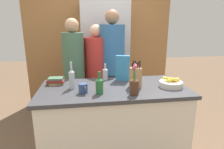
{
  "coord_description": "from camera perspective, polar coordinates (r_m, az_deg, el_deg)",
  "views": [
    {
      "loc": [
        -0.31,
        -1.98,
        1.59
      ],
      "look_at": [
        0.0,
        0.1,
        1.04
      ],
      "focal_mm": 30.0,
      "sensor_mm": 36.0,
      "label": 1
    }
  ],
  "objects": [
    {
      "name": "kitchen_island",
      "position": [
        2.3,
        0.39,
        -14.71
      ],
      "size": [
        1.64,
        0.81,
        0.92
      ],
      "color": "silver",
      "rests_on": "ground_plane"
    },
    {
      "name": "back_wall_wood",
      "position": [
        3.82,
        -3.86,
        10.36
      ],
      "size": [
        2.84,
        0.12,
        2.6
      ],
      "color": "#9E6B3D",
      "rests_on": "ground_plane"
    },
    {
      "name": "refrigerator",
      "position": [
        3.51,
        -2.32,
        5.0
      ],
      "size": [
        0.83,
        0.62,
        1.99
      ],
      "color": "#B7B7BC",
      "rests_on": "ground_plane"
    },
    {
      "name": "fruit_bowl",
      "position": [
        2.21,
        17.54,
        -2.54
      ],
      "size": [
        0.26,
        0.26,
        0.11
      ],
      "color": "silver",
      "rests_on": "kitchen_island"
    },
    {
      "name": "knife_block",
      "position": [
        2.08,
        7.15,
        -0.85
      ],
      "size": [
        0.12,
        0.1,
        0.31
      ],
      "color": "tan",
      "rests_on": "kitchen_island"
    },
    {
      "name": "flower_vase",
      "position": [
        1.87,
        6.79,
        -3.23
      ],
      "size": [
        0.09,
        0.09,
        0.32
      ],
      "color": "#4C2D1E",
      "rests_on": "kitchen_island"
    },
    {
      "name": "cereal_box",
      "position": [
        2.33,
        3.27,
        1.94
      ],
      "size": [
        0.18,
        0.1,
        0.32
      ],
      "color": "teal",
      "rests_on": "kitchen_island"
    },
    {
      "name": "coffee_mug",
      "position": [
        1.94,
        -8.77,
        -4.19
      ],
      "size": [
        0.09,
        0.13,
        0.1
      ],
      "color": "#334770",
      "rests_on": "kitchen_island"
    },
    {
      "name": "book_stack",
      "position": [
        2.3,
        -16.74,
        -1.87
      ],
      "size": [
        0.2,
        0.15,
        0.08
      ],
      "color": "#99844C",
      "rests_on": "kitchen_island"
    },
    {
      "name": "bottle_oil",
      "position": [
        1.89,
        -3.84,
        -3.27
      ],
      "size": [
        0.08,
        0.08,
        0.23
      ],
      "color": "#286633",
      "rests_on": "kitchen_island"
    },
    {
      "name": "bottle_vinegar",
      "position": [
        2.38,
        -2.07,
        0.34
      ],
      "size": [
        0.07,
        0.07,
        0.21
      ],
      "color": "#B2BCC1",
      "rests_on": "kitchen_island"
    },
    {
      "name": "bottle_wine",
      "position": [
        2.08,
        -12.15,
        -1.12
      ],
      "size": [
        0.06,
        0.06,
        0.3
      ],
      "color": "#B2BCC1",
      "rests_on": "kitchen_island"
    },
    {
      "name": "person_at_sink",
      "position": [
        2.8,
        -11.47,
        1.44
      ],
      "size": [
        0.31,
        0.31,
        1.69
      ],
      "rotation": [
        0.0,
        0.0,
        0.06
      ],
      "color": "#383842",
      "rests_on": "ground_plane"
    },
    {
      "name": "person_in_blue",
      "position": [
        2.93,
        -4.64,
        0.94
      ],
      "size": [
        0.37,
        0.37,
        1.6
      ],
      "rotation": [
        0.0,
        0.0,
        0.46
      ],
      "color": "#383842",
      "rests_on": "ground_plane"
    },
    {
      "name": "person_in_red_tee",
      "position": [
        2.88,
        0.03,
        3.31
      ],
      "size": [
        0.38,
        0.38,
        1.81
      ],
      "rotation": [
        0.0,
        0.0,
        -0.37
      ],
      "color": "#383842",
      "rests_on": "ground_plane"
    }
  ]
}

